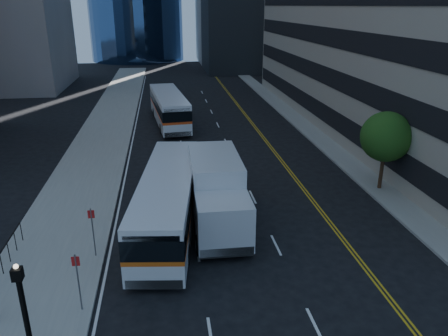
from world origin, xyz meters
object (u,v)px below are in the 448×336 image
street_tree (386,137)px  bus_front (168,200)px  bus_rear (169,107)px  box_truck (217,192)px  lamp_post (28,327)px

street_tree → bus_front: 14.37m
street_tree → bus_front: bearing=-166.2°
street_tree → bus_front: size_ratio=0.42×
bus_rear → box_truck: box_truck is taller
lamp_post → bus_rear: bearing=82.0°
box_truck → bus_rear: bearing=95.9°
lamp_post → bus_rear: 33.46m
bus_front → bus_rear: bearing=95.9°
lamp_post → bus_front: size_ratio=0.37×
bus_front → bus_rear: 22.53m
street_tree → box_truck: 11.80m
street_tree → bus_rear: size_ratio=0.41×
lamp_post → bus_front: 11.44m
lamp_post → bus_front: bearing=68.5°
bus_front → bus_rear: size_ratio=0.99×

